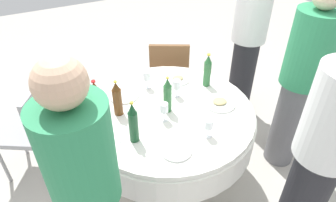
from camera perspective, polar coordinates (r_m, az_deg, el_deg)
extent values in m
plane|color=#B7B2A8|center=(2.83, 0.00, -13.47)|extent=(10.00, 10.00, 0.00)
cylinder|color=white|center=(2.32, 0.00, -1.98)|extent=(1.33, 1.33, 0.04)
cylinder|color=white|center=(2.41, 0.00, -4.40)|extent=(1.36, 1.36, 0.22)
cylinder|color=slate|center=(2.65, 0.00, -10.13)|extent=(0.14, 0.14, 0.48)
cylinder|color=slate|center=(2.82, 0.00, -13.28)|extent=(0.56, 0.56, 0.03)
cylinder|color=#593314|center=(2.24, -9.56, -0.18)|extent=(0.07, 0.07, 0.22)
cone|color=#593314|center=(2.16, -9.93, 2.80)|extent=(0.06, 0.06, 0.06)
cylinder|color=gold|center=(2.14, -10.03, 3.65)|extent=(0.02, 0.02, 0.01)
cylinder|color=#593314|center=(2.27, -13.39, -0.18)|extent=(0.07, 0.07, 0.21)
cone|color=#593314|center=(2.20, -13.89, 2.74)|extent=(0.06, 0.06, 0.07)
cylinder|color=red|center=(2.17, -14.05, 3.66)|extent=(0.03, 0.03, 0.01)
cylinder|color=#2D6B38|center=(2.55, 7.45, 5.14)|extent=(0.06, 0.06, 0.22)
cone|color=#2D6B38|center=(2.48, 7.71, 7.96)|extent=(0.06, 0.06, 0.07)
cylinder|color=gold|center=(2.46, 7.78, 8.75)|extent=(0.03, 0.03, 0.01)
cylinder|color=#2D6B38|center=(2.23, -0.10, 0.45)|extent=(0.06, 0.06, 0.22)
cone|color=#2D6B38|center=(2.15, -0.10, 3.56)|extent=(0.06, 0.06, 0.07)
cylinder|color=gold|center=(2.13, -0.10, 4.45)|extent=(0.02, 0.02, 0.01)
cylinder|color=#194728|center=(1.99, -6.56, -4.92)|extent=(0.07, 0.07, 0.23)
cone|color=#194728|center=(1.89, -6.88, -1.42)|extent=(0.06, 0.06, 0.08)
cylinder|color=gold|center=(1.87, -6.98, -0.35)|extent=(0.02, 0.02, 0.01)
cylinder|color=white|center=(2.56, -3.94, 2.63)|extent=(0.06, 0.06, 0.00)
cylinder|color=white|center=(2.54, -3.98, 3.37)|extent=(0.01, 0.01, 0.08)
cylinder|color=white|center=(2.50, -4.05, 4.83)|extent=(0.06, 0.06, 0.08)
cylinder|color=white|center=(2.10, 7.56, -6.52)|extent=(0.06, 0.06, 0.00)
cylinder|color=white|center=(2.08, 7.64, -5.78)|extent=(0.01, 0.01, 0.07)
cylinder|color=white|center=(2.03, 7.79, -4.37)|extent=(0.06, 0.06, 0.07)
cylinder|color=maroon|center=(2.04, 7.75, -4.76)|extent=(0.05, 0.05, 0.03)
cylinder|color=white|center=(2.45, 1.61, 1.04)|extent=(0.06, 0.06, 0.00)
cylinder|color=white|center=(2.43, 1.62, 1.74)|extent=(0.01, 0.01, 0.07)
cylinder|color=white|center=(2.39, 1.65, 3.17)|extent=(0.06, 0.06, 0.08)
cylinder|color=white|center=(2.21, -0.76, -3.55)|extent=(0.06, 0.06, 0.00)
cylinder|color=white|center=(2.19, -0.77, -2.74)|extent=(0.01, 0.01, 0.08)
cylinder|color=white|center=(2.14, -0.78, -1.25)|extent=(0.06, 0.06, 0.07)
cylinder|color=gold|center=(2.15, -0.78, -1.64)|extent=(0.05, 0.05, 0.03)
cylinder|color=white|center=(1.98, 1.56, -9.27)|extent=(0.21, 0.21, 0.02)
cylinder|color=white|center=(2.48, -8.40, 1.14)|extent=(0.25, 0.25, 0.02)
cylinder|color=white|center=(2.40, 9.79, -0.40)|extent=(0.25, 0.25, 0.02)
ellipsoid|color=tan|center=(2.39, 9.84, -0.05)|extent=(0.11, 0.10, 0.02)
cylinder|color=white|center=(2.65, 1.88, 4.08)|extent=(0.21, 0.21, 0.02)
ellipsoid|color=tan|center=(2.64, 1.89, 4.41)|extent=(0.09, 0.08, 0.02)
cube|color=silver|center=(2.72, -4.67, 4.83)|extent=(0.17, 0.10, 0.00)
cube|color=silver|center=(2.12, -10.08, -6.37)|extent=(0.05, 0.18, 0.00)
cube|color=silver|center=(2.22, 5.84, -3.63)|extent=(0.18, 0.02, 0.00)
cylinder|color=#2D8C59|center=(1.44, -16.66, -9.87)|extent=(0.34, 0.34, 0.57)
sphere|color=#D8AD8C|center=(1.20, -19.86, 3.25)|extent=(0.22, 0.22, 0.22)
cylinder|color=#26262B|center=(3.37, 13.85, 4.50)|extent=(0.26, 0.26, 0.87)
cylinder|color=white|center=(3.07, 15.82, 15.84)|extent=(0.34, 0.34, 0.55)
cylinder|color=#26262B|center=(2.26, 24.04, -17.22)|extent=(0.26, 0.26, 0.91)
cylinder|color=slate|center=(2.87, 21.81, -3.94)|extent=(0.26, 0.26, 0.86)
cylinder|color=#2D8C59|center=(2.49, 25.55, 8.90)|extent=(0.34, 0.34, 0.59)
cube|color=brown|center=(3.32, 0.27, 5.42)|extent=(0.54, 0.54, 0.04)
cube|color=brown|center=(3.06, 0.24, 7.05)|extent=(0.37, 0.23, 0.42)
cylinder|color=gray|center=(3.60, 3.01, 3.57)|extent=(0.03, 0.03, 0.43)
cylinder|color=gray|center=(3.60, -2.42, 3.62)|extent=(0.03, 0.03, 0.43)
cylinder|color=gray|center=(3.32, 3.17, 0.38)|extent=(0.03, 0.03, 0.43)
cylinder|color=gray|center=(3.32, -2.71, 0.43)|extent=(0.03, 0.03, 0.43)
cube|color=#99999E|center=(2.83, -25.78, -5.17)|extent=(0.55, 0.55, 0.04)
cube|color=#99999E|center=(2.63, -23.51, -2.02)|extent=(0.24, 0.36, 0.42)
cylinder|color=gray|center=(3.16, -26.15, -6.13)|extent=(0.03, 0.03, 0.43)
cylinder|color=gray|center=(2.96, -28.86, -10.50)|extent=(0.03, 0.03, 0.43)
cylinder|color=gray|center=(3.02, -20.45, -6.65)|extent=(0.03, 0.03, 0.43)
cylinder|color=gray|center=(2.81, -22.82, -11.34)|extent=(0.03, 0.03, 0.43)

